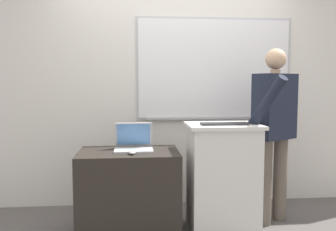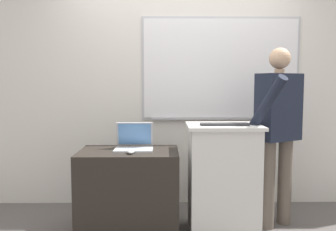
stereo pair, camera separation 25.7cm
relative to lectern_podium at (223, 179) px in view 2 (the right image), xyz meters
name	(u,v)px [view 2 (the right image)]	position (x,y,z in m)	size (l,w,h in m)	color
back_wall	(180,74)	(-0.35, 0.85, 0.95)	(6.40, 0.17, 2.88)	silver
lectern_podium	(223,179)	(0.00, 0.00, 0.00)	(0.65, 0.50, 0.98)	silver
side_desk	(129,191)	(-0.84, 0.03, -0.12)	(0.88, 0.57, 0.74)	#28231E
person_presenter	(278,125)	(0.53, 0.14, 0.46)	(0.58, 0.69, 1.66)	brown
laptop	(134,142)	(-0.80, 0.10, 0.32)	(0.34, 0.28, 0.24)	#B7BABF
wireless_keyboard	(224,124)	(-0.01, -0.06, 0.50)	(0.41, 0.12, 0.02)	#2D2D30
computer_mouse_by_laptop	(131,152)	(-0.81, -0.12, 0.27)	(0.06, 0.10, 0.03)	#BCBCC1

